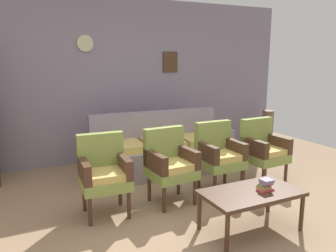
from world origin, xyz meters
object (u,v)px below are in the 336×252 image
object	(u,v)px
floral_couch	(161,151)
coffee_table	(251,195)
armchair_by_doorway	(104,171)
armchair_row_middle	(219,153)
armchair_near_couch_end	(263,148)
book_stack_on_table	(265,185)
floor_vase_by_wall	(267,128)
armchair_near_cabinet	(170,162)

from	to	relation	value
floral_couch	coffee_table	bearing A→B (deg)	-88.55
armchair_by_doorway	armchair_row_middle	xyz separation A→B (m)	(1.55, 0.03, 0.00)
armchair_by_doorway	armchair_row_middle	distance (m)	1.55
armchair_near_couch_end	book_stack_on_table	world-z (taller)	armchair_near_couch_end
floral_couch	book_stack_on_table	world-z (taller)	floral_couch
armchair_by_doorway	armchair_near_couch_end	size ratio (longest dim) A/B	1.00
floral_couch	floor_vase_by_wall	world-z (taller)	floral_couch
armchair_near_cabinet	coffee_table	xyz separation A→B (m)	(0.43, -0.99, -0.12)
armchair_by_doorway	coffee_table	world-z (taller)	armchair_by_doorway
armchair_row_middle	coffee_table	bearing A→B (deg)	-107.22
book_stack_on_table	floral_couch	bearing A→B (deg)	95.18
floral_couch	coffee_table	xyz separation A→B (m)	(0.05, -2.06, 0.05)
armchair_by_doorway	book_stack_on_table	distance (m)	1.73
floral_couch	armchair_by_doorway	distance (m)	1.58
armchair_near_cabinet	floor_vase_by_wall	xyz separation A→B (m)	(2.95, 1.58, -0.15)
armchair_near_cabinet	book_stack_on_table	bearing A→B (deg)	-61.43
coffee_table	book_stack_on_table	bearing A→B (deg)	-17.28
floral_couch	armchair_near_couch_end	size ratio (longest dim) A/B	2.35
armchair_row_middle	coffee_table	distance (m)	1.12
book_stack_on_table	floor_vase_by_wall	size ratio (longest dim) A/B	0.23
floral_couch	book_stack_on_table	bearing A→B (deg)	-84.82
floral_couch	armchair_near_cabinet	world-z (taller)	same
armchair_near_couch_end	floor_vase_by_wall	bearing A→B (deg)	46.24
armchair_row_middle	armchair_near_couch_end	world-z (taller)	same
armchair_row_middle	coffee_table	xyz separation A→B (m)	(-0.33, -1.06, -0.12)
armchair_near_cabinet	armchair_row_middle	xyz separation A→B (m)	(0.75, 0.07, 0.00)
armchair_by_doorway	armchair_near_couch_end	xyz separation A→B (m)	(2.25, -0.03, 0.00)
armchair_by_doorway	book_stack_on_table	world-z (taller)	armchair_by_doorway
armchair_row_middle	armchair_near_couch_end	xyz separation A→B (m)	(0.69, -0.07, 0.00)
armchair_near_couch_end	coffee_table	bearing A→B (deg)	-135.80
coffee_table	book_stack_on_table	distance (m)	0.18
floral_couch	armchair_near_cabinet	bearing A→B (deg)	-109.19
armchair_near_couch_end	floor_vase_by_wall	distance (m)	2.18
coffee_table	floor_vase_by_wall	distance (m)	3.60
floral_couch	floor_vase_by_wall	bearing A→B (deg)	11.04
armchair_by_doorway	armchair_row_middle	size ratio (longest dim) A/B	1.00
armchair_near_couch_end	book_stack_on_table	distance (m)	1.36
armchair_row_middle	book_stack_on_table	world-z (taller)	armchair_row_middle
armchair_by_doorway	book_stack_on_table	xyz separation A→B (m)	(1.36, -1.07, -0.02)
coffee_table	armchair_near_cabinet	bearing A→B (deg)	113.20
floral_couch	coffee_table	world-z (taller)	floral_couch
armchair_near_couch_end	book_stack_on_table	bearing A→B (deg)	-130.44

